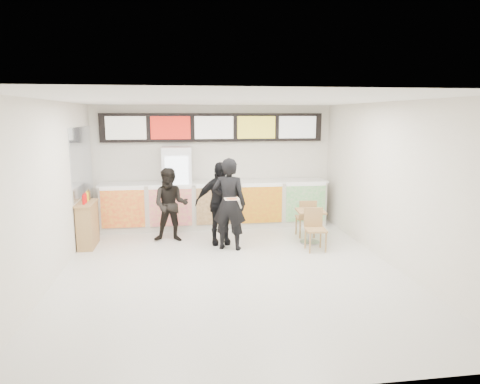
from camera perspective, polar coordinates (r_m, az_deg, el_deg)
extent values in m
plane|color=beige|center=(7.83, -1.25, -10.37)|extent=(7.00, 7.00, 0.00)
plane|color=white|center=(7.34, -1.35, 12.14)|extent=(7.00, 7.00, 0.00)
plane|color=silver|center=(10.89, -3.49, 3.59)|extent=(6.00, 0.00, 6.00)
plane|color=silver|center=(7.69, -24.09, -0.06)|extent=(0.00, 7.00, 7.00)
plane|color=silver|center=(8.34, 19.64, 0.98)|extent=(0.00, 7.00, 7.00)
cube|color=silver|center=(10.65, -3.26, -1.74)|extent=(5.50, 0.70, 1.10)
cube|color=silver|center=(10.54, -3.29, 1.29)|extent=(5.56, 0.76, 0.04)
cube|color=red|center=(10.32, -15.36, -2.17)|extent=(0.99, 0.02, 0.90)
cube|color=#D52F6E|center=(10.23, -9.23, -2.04)|extent=(0.99, 0.02, 0.90)
cube|color=brown|center=(10.27, -3.08, -1.88)|extent=(0.99, 0.02, 0.90)
cube|color=gold|center=(10.42, 2.96, -1.70)|extent=(0.99, 0.02, 0.90)
cube|color=green|center=(10.68, 8.76, -1.51)|extent=(0.99, 0.02, 0.90)
cube|color=black|center=(10.74, -3.51, 8.58)|extent=(5.50, 0.12, 0.70)
cube|color=beige|center=(10.71, -14.98, 8.25)|extent=(0.95, 0.02, 0.55)
cube|color=red|center=(10.64, -9.24, 8.45)|extent=(0.95, 0.02, 0.55)
cube|color=white|center=(10.67, -3.48, 8.57)|extent=(0.95, 0.02, 0.55)
cube|color=yellow|center=(10.81, 2.19, 8.60)|extent=(0.95, 0.02, 0.55)
cube|color=silver|center=(11.05, 7.67, 8.55)|extent=(0.95, 0.02, 0.55)
cube|color=white|center=(10.55, -8.36, 0.54)|extent=(0.70, 0.65, 2.00)
cube|color=white|center=(10.20, -8.37, 0.50)|extent=(0.54, 0.02, 1.50)
cylinder|color=#248A19|center=(10.36, -9.45, -2.77)|extent=(0.07, 0.07, 0.22)
cylinder|color=#F15114|center=(10.36, -8.67, -2.75)|extent=(0.07, 0.07, 0.22)
cylinder|color=red|center=(10.36, -7.90, -2.73)|extent=(0.07, 0.07, 0.22)
cylinder|color=blue|center=(10.36, -7.12, -2.71)|extent=(0.07, 0.07, 0.22)
cylinder|color=#F15114|center=(10.29, -9.51, -0.70)|extent=(0.07, 0.07, 0.22)
cylinder|color=red|center=(10.28, -8.73, -0.68)|extent=(0.07, 0.07, 0.22)
cylinder|color=blue|center=(10.28, -7.95, -0.66)|extent=(0.07, 0.07, 0.22)
cylinder|color=#248A19|center=(10.28, -7.17, -0.64)|extent=(0.07, 0.07, 0.22)
cylinder|color=red|center=(10.22, -9.57, 1.39)|extent=(0.07, 0.07, 0.22)
cylinder|color=blue|center=(10.22, -8.79, 1.41)|extent=(0.07, 0.07, 0.22)
cylinder|color=#248A19|center=(10.22, -8.00, 1.43)|extent=(0.07, 0.07, 0.22)
cylinder|color=#F15114|center=(10.22, -7.22, 1.45)|extent=(0.07, 0.07, 0.22)
cylinder|color=blue|center=(10.17, -9.64, 3.51)|extent=(0.07, 0.07, 0.22)
cylinder|color=#248A19|center=(10.17, -8.85, 3.53)|extent=(0.07, 0.07, 0.22)
cylinder|color=#F15114|center=(10.17, -8.06, 3.55)|extent=(0.07, 0.07, 0.22)
cylinder|color=red|center=(10.17, -7.27, 3.57)|extent=(0.07, 0.07, 0.22)
cube|color=#B2B7BF|center=(10.01, -20.34, 3.83)|extent=(0.01, 2.00, 1.50)
imported|color=black|center=(8.77, -1.46, -1.62)|extent=(0.81, 0.66, 1.91)
imported|color=black|center=(9.48, -9.23, -1.72)|extent=(0.86, 0.71, 1.63)
imported|color=black|center=(9.17, -2.75, -1.50)|extent=(1.05, 0.45, 1.78)
cube|color=beige|center=(8.30, -1.11, -0.93)|extent=(0.28, 0.28, 0.01)
cone|color=#CC7233|center=(8.29, -1.11, -0.86)|extent=(0.36, 0.36, 0.02)
cube|color=#A8834C|center=(9.36, 9.39, -2.53)|extent=(0.64, 0.64, 0.04)
cylinder|color=gray|center=(9.44, 9.33, -4.66)|extent=(0.08, 0.08, 0.70)
cylinder|color=gray|center=(9.53, 9.27, -6.62)|extent=(0.43, 0.43, 0.03)
cube|color=#A8834C|center=(8.91, 10.07, -5.00)|extent=(0.45, 0.45, 0.04)
cube|color=#A8834C|center=(9.03, 9.75, -3.32)|extent=(0.39, 0.07, 0.41)
cube|color=#A8834C|center=(9.93, 8.70, -3.39)|extent=(0.45, 0.45, 0.04)
cube|color=#A8834C|center=(9.70, 9.05, -2.35)|extent=(0.39, 0.07, 0.41)
cube|color=#A8834C|center=(9.61, -19.64, -4.21)|extent=(0.31, 0.82, 0.92)
cube|color=#A8834C|center=(9.50, -19.81, -1.41)|extent=(0.35, 0.86, 0.04)
cylinder|color=red|center=(9.27, -20.13, -1.01)|extent=(0.06, 0.06, 0.18)
cylinder|color=red|center=(9.43, -19.91, -0.81)|extent=(0.06, 0.06, 0.18)
cylinder|color=yellow|center=(9.60, -19.71, -0.61)|extent=(0.06, 0.06, 0.18)
cylinder|color=brown|center=(9.76, -19.52, -0.43)|extent=(0.06, 0.06, 0.18)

